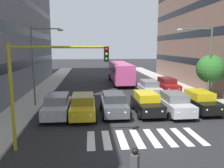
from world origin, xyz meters
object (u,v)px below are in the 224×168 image
object	(u,v)px
car_3	(114,104)
car_4	(83,106)
car_2	(147,103)
car_row2_0	(167,85)
car_1	(174,103)
traffic_light_gantry	(41,79)
car_0	(200,101)
bus_behind_traffic	(120,71)
street_tree_1	(210,69)
car_row2_1	(149,88)
street_lamp_left	(204,56)
street_lamp_right	(38,58)
car_5	(57,106)

from	to	relation	value
car_3	car_4	distance (m)	2.44
car_2	car_row2_0	world-z (taller)	same
car_1	traffic_light_gantry	distance (m)	10.94
car_0	car_3	world-z (taller)	same
car_0	bus_behind_traffic	distance (m)	16.05
car_4	street_tree_1	world-z (taller)	street_tree_1
car_1	car_row2_0	xyz separation A→B (m)	(-2.47, -8.67, 0.00)
traffic_light_gantry	car_row2_0	bearing A→B (deg)	-129.62
car_0	car_row2_1	world-z (taller)	same
car_4	car_1	bearing A→B (deg)	-179.94
street_lamp_left	street_lamp_right	size ratio (longest dim) A/B	1.01
car_0	street_tree_1	size ratio (longest dim) A/B	1.00
bus_behind_traffic	traffic_light_gantry	bearing A→B (deg)	71.82
traffic_light_gantry	street_tree_1	size ratio (longest dim) A/B	1.24
car_0	bus_behind_traffic	bearing A→B (deg)	-73.63
car_5	street_lamp_right	world-z (taller)	street_lamp_right
bus_behind_traffic	street_tree_1	xyz separation A→B (m)	(-7.20, 11.92, 1.35)
car_1	street_lamp_left	xyz separation A→B (m)	(-3.96, -3.26, 3.58)
bus_behind_traffic	street_lamp_right	distance (m)	15.46
car_3	bus_behind_traffic	xyz separation A→B (m)	(-2.65, -15.44, 0.97)
car_0	car_1	distance (m)	2.40
car_4	street_lamp_right	size ratio (longest dim) A/B	0.65
car_2	car_3	size ratio (longest dim) A/B	1.00
car_0	street_lamp_left	xyz separation A→B (m)	(-1.61, -2.78, 3.58)
car_0	car_row2_1	bearing A→B (deg)	-67.94
car_4	car_3	bearing A→B (deg)	-170.16
car_1	car_row2_1	xyz separation A→B (m)	(0.21, -6.81, 0.00)
street_lamp_right	car_0	bearing A→B (deg)	167.39
car_1	car_row2_1	size ratio (longest dim) A/B	1.00
car_0	street_lamp_right	bearing A→B (deg)	-12.61
bus_behind_traffic	car_1	bearing A→B (deg)	97.76
car_3	traffic_light_gantry	distance (m)	7.73
car_row2_1	car_row2_0	bearing A→B (deg)	-145.33
car_3	car_0	bearing A→B (deg)	-179.40
car_1	car_5	xyz separation A→B (m)	(9.16, -0.23, 0.00)
street_lamp_left	car_2	bearing A→B (deg)	25.03
car_4	car_row2_0	distance (m)	13.00
street_lamp_right	street_tree_1	bearing A→B (deg)	-178.46
traffic_light_gantry	street_lamp_right	distance (m)	9.07
car_0	traffic_light_gantry	xyz separation A→B (m)	(11.47, 5.81, 2.86)
car_4	car_row2_0	bearing A→B (deg)	-138.14
car_5	car_row2_1	world-z (taller)	same
car_3	street_lamp_right	xyz separation A→B (m)	(6.30, -3.09, 3.48)
car_row2_0	car_2	bearing A→B (deg)	60.75
bus_behind_traffic	car_5	bearing A→B (deg)	65.87
car_1	traffic_light_gantry	world-z (taller)	traffic_light_gantry
car_2	street_lamp_right	size ratio (longest dim) A/B	0.65
car_3	bus_behind_traffic	distance (m)	15.70
car_3	car_row2_1	distance (m)	7.88
bus_behind_traffic	street_lamp_right	xyz separation A→B (m)	(8.95, 12.36, 2.50)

